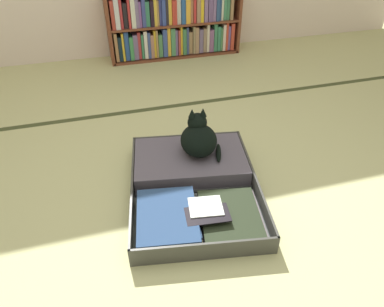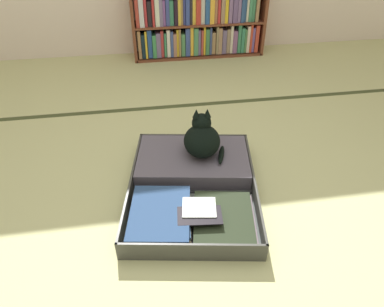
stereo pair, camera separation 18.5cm
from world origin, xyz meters
name	(u,v)px [view 1 (the left image)]	position (x,y,z in m)	size (l,w,h in m)	color
ground_plane	(190,211)	(0.00, 0.00, 0.00)	(10.00, 10.00, 0.00)	#C1C287
tatami_border	(151,109)	(0.00, 1.17, 0.00)	(4.80, 0.05, 0.00)	#3F4626
bookshelf	(173,24)	(0.45, 2.24, 0.32)	(1.35, 0.27, 0.68)	brown
open_suitcase	(192,181)	(0.06, 0.18, 0.05)	(0.85, 1.02, 0.12)	#3D3E39
black_cat	(199,138)	(0.16, 0.37, 0.22)	(0.28, 0.28, 0.28)	black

